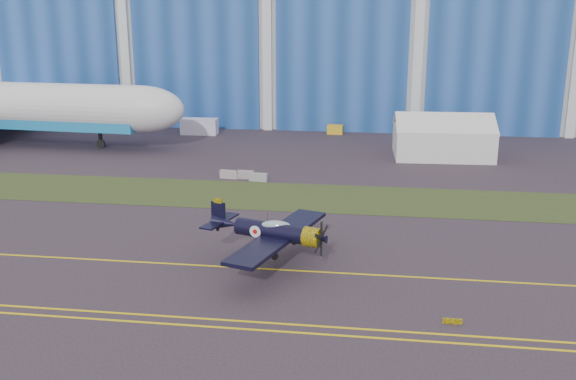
# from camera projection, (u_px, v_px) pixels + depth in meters

# --- Properties ---
(ground) EXTENTS (260.00, 260.00, 0.00)m
(ground) POSITION_uv_depth(u_px,v_px,m) (169.00, 240.00, 56.11)
(ground) COLOR #382C36
(ground) RESTS_ON ground
(grass_median) EXTENTS (260.00, 10.00, 0.02)m
(grass_median) POSITION_uv_depth(u_px,v_px,m) (211.00, 193.00, 69.43)
(grass_median) COLOR #475128
(grass_median) RESTS_ON ground
(hangar) EXTENTS (220.00, 45.70, 30.00)m
(hangar) POSITION_uv_depth(u_px,v_px,m) (288.00, 24.00, 120.32)
(hangar) COLOR silver
(hangar) RESTS_ON ground
(taxiway_centreline) EXTENTS (200.00, 0.20, 0.02)m
(taxiway_centreline) POSITION_uv_depth(u_px,v_px,m) (149.00, 263.00, 51.35)
(taxiway_centreline) COLOR yellow
(taxiway_centreline) RESTS_ON ground
(edge_line_near) EXTENTS (80.00, 0.20, 0.02)m
(edge_line_near) POSITION_uv_depth(u_px,v_px,m) (98.00, 319.00, 42.31)
(edge_line_near) COLOR yellow
(edge_line_near) RESTS_ON ground
(edge_line_far) EXTENTS (80.00, 0.20, 0.02)m
(edge_line_far) POSITION_uv_depth(u_px,v_px,m) (105.00, 312.00, 43.26)
(edge_line_far) COLOR yellow
(edge_line_far) RESTS_ON ground
(guard_board_right) EXTENTS (1.20, 0.15, 0.35)m
(guard_board_right) POSITION_uv_depth(u_px,v_px,m) (452.00, 321.00, 41.70)
(guard_board_right) COLOR yellow
(guard_board_right) RESTS_ON ground
(warbird) EXTENTS (13.90, 15.38, 3.81)m
(warbird) POSITION_uv_depth(u_px,v_px,m) (271.00, 231.00, 49.97)
(warbird) COLOR black
(warbird) RESTS_ON ground
(tent) EXTENTS (12.60, 9.50, 5.67)m
(tent) POSITION_uv_depth(u_px,v_px,m) (443.00, 134.00, 85.00)
(tent) COLOR silver
(tent) RESTS_ON ground
(shipping_container) EXTENTS (5.37, 2.23, 2.31)m
(shipping_container) POSITION_uv_depth(u_px,v_px,m) (199.00, 126.00, 99.22)
(shipping_container) COLOR silver
(shipping_container) RESTS_ON ground
(tug) EXTENTS (2.34, 1.53, 1.32)m
(tug) POSITION_uv_depth(u_px,v_px,m) (335.00, 129.00, 99.61)
(tug) COLOR gold
(tug) RESTS_ON ground
(barrier_a) EXTENTS (2.05, 0.81, 0.90)m
(barrier_a) POSITION_uv_depth(u_px,v_px,m) (229.00, 174.00, 75.16)
(barrier_a) COLOR #A08F95
(barrier_a) RESTS_ON ground
(barrier_b) EXTENTS (2.03, 0.70, 0.90)m
(barrier_b) POSITION_uv_depth(u_px,v_px,m) (245.00, 175.00, 75.05)
(barrier_b) COLOR gray
(barrier_b) RESTS_ON ground
(barrier_c) EXTENTS (2.05, 0.79, 0.90)m
(barrier_c) POSITION_uv_depth(u_px,v_px,m) (258.00, 177.00, 73.98)
(barrier_c) COLOR gray
(barrier_c) RESTS_ON ground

